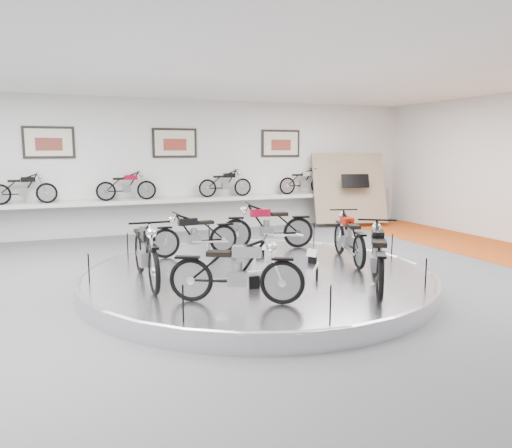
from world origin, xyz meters
name	(u,v)px	position (x,y,z in m)	size (l,w,h in m)	color
floor	(264,290)	(0.00, 0.00, 0.00)	(16.00, 16.00, 0.00)	#555557
ceiling	(264,60)	(0.00, 0.00, 4.00)	(16.00, 16.00, 0.00)	white
wall_back	(175,166)	(0.00, 7.00, 2.00)	(16.00, 16.00, 0.00)	white
dado_band	(176,214)	(0.00, 6.98, 0.55)	(15.68, 0.04, 1.10)	#BCBCBA
display_platform	(258,278)	(0.00, 0.30, 0.15)	(6.40, 6.40, 0.30)	silver
platform_rim	(258,272)	(0.00, 0.30, 0.27)	(6.40, 6.40, 0.10)	#B2B2BA
shelf	(178,200)	(0.00, 6.70, 1.00)	(11.00, 0.55, 0.10)	silver
poster_left	(49,142)	(-3.50, 6.96, 2.70)	(1.35, 0.06, 0.88)	beige
poster_center	(175,143)	(0.00, 6.96, 2.70)	(1.35, 0.06, 0.88)	beige
poster_right	(281,143)	(3.50, 6.96, 2.70)	(1.35, 0.06, 0.88)	beige
display_panel	(349,188)	(5.60, 6.10, 1.25)	(2.40, 0.12, 2.40)	#91735C
shelf_bike_a	(24,191)	(-4.20, 6.70, 1.42)	(1.22, 0.42, 0.73)	black
shelf_bike_b	(126,188)	(-1.50, 6.70, 1.42)	(1.22, 0.42, 0.73)	maroon
shelf_bike_c	(225,185)	(1.50, 6.70, 1.42)	(1.22, 0.42, 0.73)	black
shelf_bike_d	(303,183)	(4.20, 6.70, 1.42)	(1.22, 0.42, 0.73)	#B6B5BA
bike_a	(268,226)	(0.97, 2.10, 0.83)	(1.79, 0.63, 1.05)	maroon
bike_b	(195,234)	(-0.73, 2.00, 0.77)	(1.59, 0.56, 0.94)	black
bike_c	(146,250)	(-2.04, 0.19, 0.85)	(1.88, 0.66, 1.11)	black
bike_d	(236,270)	(-1.02, -1.41, 0.79)	(1.68, 0.59, 0.99)	#B6B5BA
bike_e	(378,256)	(1.31, -1.55, 0.84)	(1.83, 0.65, 1.08)	black
bike_f	(349,236)	(1.97, 0.33, 0.80)	(1.72, 0.61, 1.01)	#AD0F00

